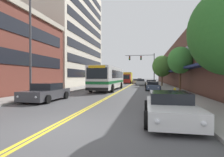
# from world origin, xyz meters

# --- Properties ---
(ground_plane) EXTENTS (240.00, 240.00, 0.00)m
(ground_plane) POSITION_xyz_m (0.00, 37.00, 0.00)
(ground_plane) COLOR #4C4C4F
(sidewalk_left) EXTENTS (2.90, 106.00, 0.13)m
(sidewalk_left) POSITION_xyz_m (-6.95, 37.00, 0.06)
(sidewalk_left) COLOR gray
(sidewalk_left) RESTS_ON ground_plane
(sidewalk_right) EXTENTS (2.90, 106.00, 0.13)m
(sidewalk_right) POSITION_xyz_m (6.95, 37.00, 0.06)
(sidewalk_right) COLOR gray
(sidewalk_right) RESTS_ON ground_plane
(centre_line) EXTENTS (0.34, 106.00, 0.01)m
(centre_line) POSITION_xyz_m (0.00, 37.00, 0.00)
(centre_line) COLOR yellow
(centre_line) RESTS_ON ground_plane
(office_tower_left) EXTENTS (12.08, 21.99, 22.48)m
(office_tower_left) POSITION_xyz_m (-14.63, 29.58, 11.24)
(office_tower_left) COLOR beige
(office_tower_left) RESTS_ON ground_plane
(storefront_row_right) EXTENTS (9.10, 68.00, 8.28)m
(storefront_row_right) POSITION_xyz_m (12.63, 37.00, 4.14)
(storefront_row_right) COLOR brown
(storefront_row_right) RESTS_ON ground_plane
(city_bus) EXTENTS (2.96, 12.44, 3.16)m
(city_bus) POSITION_xyz_m (-1.84, 18.59, 1.79)
(city_bus) COLOR silver
(city_bus) RESTS_ON ground_plane
(car_navy_parked_left_near) EXTENTS (2.10, 4.84, 1.22)m
(car_navy_parked_left_near) POSITION_xyz_m (-4.29, 29.14, 0.58)
(car_navy_parked_left_near) COLOR #19234C
(car_navy_parked_left_near) RESTS_ON ground_plane
(car_dark_grey_parked_left_far) EXTENTS (2.17, 4.65, 1.37)m
(car_dark_grey_parked_left_far) POSITION_xyz_m (-4.26, 6.50, 0.63)
(car_dark_grey_parked_left_far) COLOR #38383D
(car_dark_grey_parked_left_far) RESTS_ON ground_plane
(car_white_parked_right_foreground) EXTENTS (2.13, 4.70, 1.21)m
(car_white_parked_right_foreground) POSITION_xyz_m (4.39, 1.84, 0.58)
(car_white_parked_right_foreground) COLOR white
(car_white_parked_right_foreground) RESTS_ON ground_plane
(car_slate_blue_parked_right_mid) EXTENTS (2.00, 4.76, 1.17)m
(car_slate_blue_parked_right_mid) POSITION_xyz_m (4.34, 19.43, 0.56)
(car_slate_blue_parked_right_mid) COLOR #475675
(car_slate_blue_parked_right_mid) RESTS_ON ground_plane
(car_beige_parked_right_far) EXTENTS (2.11, 4.22, 1.31)m
(car_beige_parked_right_far) POSITION_xyz_m (4.31, 25.52, 0.62)
(car_beige_parked_right_far) COLOR #BCAD89
(car_beige_parked_right_far) RESTS_ON ground_plane
(car_silver_moving_lead) EXTENTS (2.13, 4.71, 1.36)m
(car_silver_moving_lead) POSITION_xyz_m (2.25, 33.99, 0.63)
(car_silver_moving_lead) COLOR #B7B7BC
(car_silver_moving_lead) RESTS_ON ground_plane
(car_red_moving_second) EXTENTS (1.98, 4.16, 1.27)m
(car_red_moving_second) POSITION_xyz_m (1.08, 59.99, 0.59)
(car_red_moving_second) COLOR maroon
(car_red_moving_second) RESTS_ON ground_plane
(car_champagne_moving_third) EXTENTS (2.16, 4.89, 1.24)m
(car_champagne_moving_third) POSITION_xyz_m (0.78, 43.16, 0.59)
(car_champagne_moving_third) COLOR beige
(car_champagne_moving_third) RESTS_ON ground_plane
(box_truck) EXTENTS (2.55, 7.29, 3.12)m
(box_truck) POSITION_xyz_m (-1.73, 43.24, 1.59)
(box_truck) COLOR maroon
(box_truck) RESTS_ON ground_plane
(traffic_signal_mast) EXTENTS (6.54, 0.38, 7.09)m
(traffic_signal_mast) POSITION_xyz_m (3.06, 34.15, 5.06)
(traffic_signal_mast) COLOR #47474C
(traffic_signal_mast) RESTS_ON ground_plane
(street_lamp_left_near) EXTENTS (2.49, 0.28, 9.34)m
(street_lamp_left_near) POSITION_xyz_m (-4.99, 6.00, 5.48)
(street_lamp_left_near) COLOR #47474C
(street_lamp_left_near) RESTS_ON ground_plane
(street_tree_right_mid) EXTENTS (2.92, 2.92, 5.33)m
(street_tree_right_mid) POSITION_xyz_m (7.41, 16.10, 3.84)
(street_tree_right_mid) COLOR brown
(street_tree_right_mid) RESTS_ON sidewalk_right
(street_tree_right_far) EXTENTS (3.74, 3.74, 5.87)m
(street_tree_right_far) POSITION_xyz_m (6.47, 29.25, 3.93)
(street_tree_right_far) COLOR brown
(street_tree_right_far) RESTS_ON sidewalk_right
(fire_hydrant) EXTENTS (0.31, 0.23, 0.75)m
(fire_hydrant) POSITION_xyz_m (5.95, 10.57, 0.50)
(fire_hydrant) COLOR yellow
(fire_hydrant) RESTS_ON sidewalk_right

